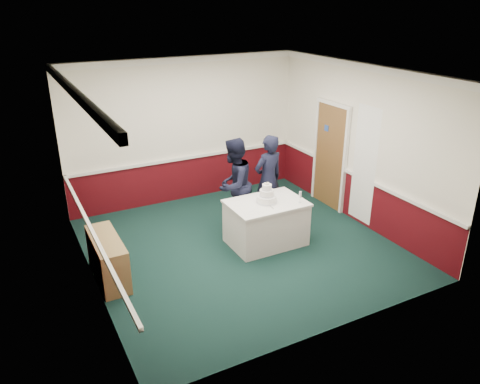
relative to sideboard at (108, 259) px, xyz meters
name	(u,v)px	position (x,y,z in m)	size (l,w,h in m)	color
ground	(241,247)	(2.28, -0.08, -0.35)	(5.00, 5.00, 0.00)	#132F2A
room_shell	(229,129)	(2.36, 0.53, 1.62)	(5.00, 5.00, 3.00)	white
sideboard	(108,259)	(0.00, 0.00, 0.00)	(0.41, 1.20, 0.70)	#99784A
cake_table	(266,222)	(2.73, -0.14, 0.05)	(1.32, 0.92, 0.79)	white
wedding_cake	(267,196)	(2.73, -0.14, 0.55)	(0.35, 0.35, 0.36)	white
cake_knife	(271,207)	(2.70, -0.34, 0.44)	(0.01, 0.22, 0.01)	silver
champagne_flute	(300,195)	(3.23, -0.42, 0.58)	(0.05, 0.05, 0.21)	silver
person_man	(234,185)	(2.51, 0.66, 0.52)	(0.85, 0.66, 1.75)	black
person_woman	(268,180)	(3.21, 0.61, 0.52)	(0.63, 0.42, 1.74)	black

